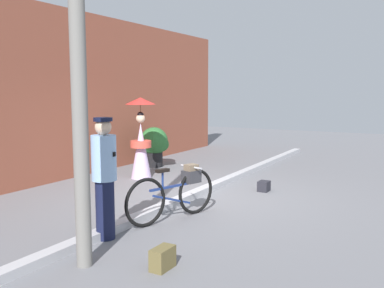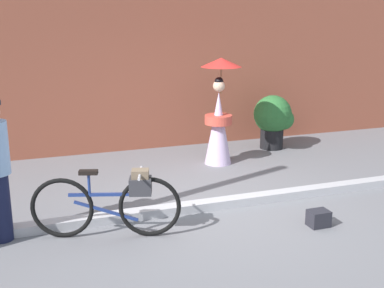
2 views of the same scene
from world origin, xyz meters
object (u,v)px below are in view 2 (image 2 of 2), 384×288
Objects in this scene: potted_plant_by_door at (274,118)px; bicycle_near_officer at (113,202)px; person_with_parasol at (219,114)px; backpack_spare at (319,218)px.

bicycle_near_officer is at bearing -141.56° from potted_plant_by_door.
person_with_parasol reaches higher than potted_plant_by_door.
backpack_spare is (2.51, -0.57, -0.34)m from bicycle_near_officer.
person_with_parasol is at bearing 45.69° from bicycle_near_officer.
bicycle_near_officer is at bearing 167.20° from backpack_spare.
person_with_parasol reaches higher than bicycle_near_officer.
person_with_parasol is 1.58m from potted_plant_by_door.
bicycle_near_officer is at bearing -134.31° from person_with_parasol.
person_with_parasol is at bearing -157.59° from potted_plant_by_door.
potted_plant_by_door reaches higher than backpack_spare.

